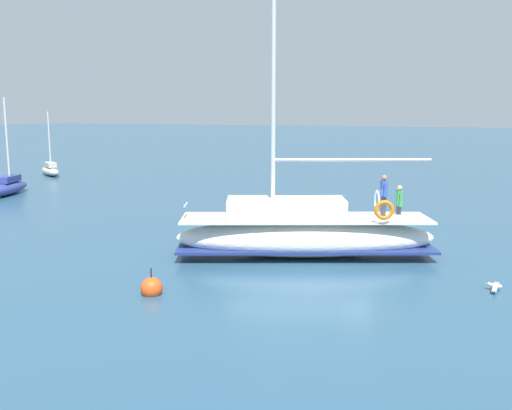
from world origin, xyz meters
name	(u,v)px	position (x,y,z in m)	size (l,w,h in m)	color
ground_plane	(354,248)	(0.00, 0.00, 0.00)	(400.00, 400.00, 0.00)	#284C66
main_sailboat	(303,232)	(-2.01, 1.44, 0.91)	(6.18, 9.73, 13.34)	white
moored_catamaran	(50,170)	(14.91, 30.36, 0.48)	(3.39, 4.36, 5.40)	#B7B2A8
moored_cutter_left	(8,187)	(5.02, 24.35, 0.53)	(5.11, 2.99, 6.28)	navy
seagull	(495,285)	(-3.50, -5.24, 0.16)	(1.05, 0.47, 0.17)	silver
mooring_buoy	(152,288)	(-8.09, 3.98, 0.20)	(0.65, 0.65, 0.93)	#EA4C19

